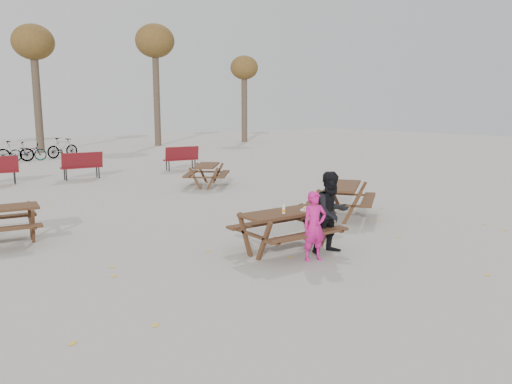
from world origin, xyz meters
TOP-DOWN VIEW (x-y plane):
  - ground at (0.00, 0.00)m, footprint 80.00×80.00m
  - main_picnic_table at (0.00, 0.00)m, footprint 1.80×1.45m
  - food_tray at (0.32, -0.17)m, footprint 0.18×0.11m
  - bread_roll at (0.32, -0.17)m, footprint 0.14×0.06m
  - soda_bottle at (-0.19, -0.14)m, footprint 0.07×0.07m
  - child at (0.04, -0.72)m, footprint 0.51×0.40m
  - adult at (0.61, -0.55)m, footprint 0.80×0.66m
  - picnic_table_east at (3.03, 1.55)m, footprint 2.39×2.33m
  - picnic_table_far at (2.71, 7.72)m, footprint 2.16×2.22m
  - park_bench_row at (-1.63, 11.95)m, footprint 12.68×1.46m
  - tree_row at (0.90, 25.15)m, footprint 32.17×3.52m
  - fallen_leaves at (0.50, 2.50)m, footprint 11.00×11.00m

SIDE VIEW (x-z plane):
  - ground at x=0.00m, z-range 0.00..0.00m
  - fallen_leaves at x=0.50m, z-range 0.00..0.01m
  - picnic_table_far at x=2.71m, z-range 0.00..0.74m
  - picnic_table_east at x=3.03m, z-range 0.00..0.80m
  - park_bench_row at x=-1.63m, z-range 0.00..1.03m
  - main_picnic_table at x=0.00m, z-range 0.20..0.97m
  - child at x=0.04m, z-range 0.00..1.25m
  - adult at x=0.61m, z-range 0.00..1.54m
  - food_tray at x=0.32m, z-range 0.78..0.81m
  - bread_roll at x=0.32m, z-range 0.81..0.86m
  - soda_bottle at x=-0.19m, z-range 0.76..0.93m
  - tree_row at x=0.90m, z-range 2.06..10.32m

